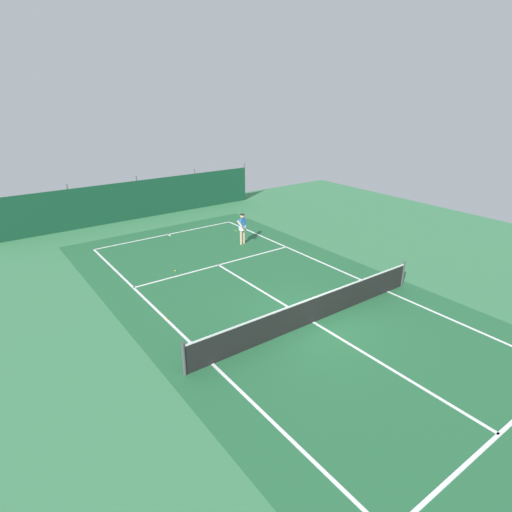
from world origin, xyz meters
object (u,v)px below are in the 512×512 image
tennis_player (243,227)px  tennis_ball_midcourt (175,271)px  tennis_ball_by_sideline (236,231)px  tennis_net (314,310)px  tennis_ball_near_player (167,319)px

tennis_player → tennis_ball_midcourt: bearing=6.6°
tennis_ball_midcourt → tennis_ball_by_sideline: 6.29m
tennis_net → tennis_ball_near_player: bearing=142.0°
tennis_ball_near_player → tennis_player: bearing=36.5°
tennis_net → tennis_ball_by_sideline: bearing=71.3°
tennis_net → tennis_ball_near_player: (-4.10, 3.20, -0.48)m
tennis_ball_near_player → tennis_ball_midcourt: bearing=60.2°
tennis_ball_near_player → tennis_ball_midcourt: same height
tennis_player → tennis_ball_by_sideline: (0.89, 2.02, -0.93)m
tennis_ball_by_sideline → tennis_ball_midcourt: bearing=-149.1°
tennis_player → tennis_ball_by_sideline: 2.40m
tennis_ball_near_player → tennis_ball_midcourt: size_ratio=1.00×
tennis_player → tennis_ball_near_player: size_ratio=24.85×
tennis_player → tennis_ball_by_sideline: size_ratio=24.85×
tennis_net → tennis_ball_midcourt: size_ratio=153.33×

